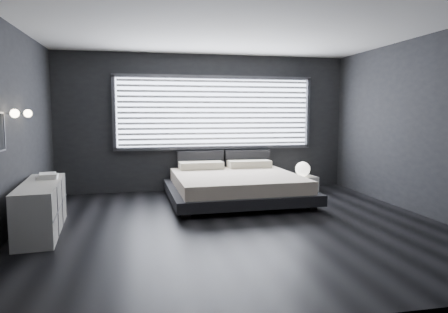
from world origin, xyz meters
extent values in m
plane|color=black|center=(0.00, 0.00, 0.00)|extent=(6.00, 6.00, 0.00)
plane|color=silver|center=(0.00, 0.00, 2.80)|extent=(6.00, 6.00, 0.00)
cube|color=black|center=(0.00, 2.75, 1.40)|extent=(6.00, 0.04, 2.80)
cube|color=black|center=(0.00, -2.75, 1.40)|extent=(6.00, 0.04, 2.80)
cube|color=black|center=(-3.00, 0.00, 1.40)|extent=(0.04, 5.50, 2.80)
cube|color=black|center=(3.00, 0.00, 1.40)|extent=(0.04, 5.50, 2.80)
cube|color=white|center=(0.20, 2.73, 1.61)|extent=(4.00, 0.02, 1.38)
cube|color=#47474C|center=(-1.84, 2.70, 1.61)|extent=(0.06, 0.08, 1.48)
cube|color=#47474C|center=(2.24, 2.70, 1.61)|extent=(0.06, 0.08, 1.48)
cube|color=#47474C|center=(0.20, 2.70, 2.34)|extent=(4.14, 0.08, 0.06)
cube|color=#47474C|center=(0.20, 2.70, 0.88)|extent=(4.14, 0.08, 0.06)
cube|color=silver|center=(0.20, 2.67, 1.61)|extent=(3.94, 0.03, 1.32)
cube|color=black|center=(-0.13, 2.64, 0.57)|extent=(0.96, 0.16, 0.52)
cube|color=black|center=(0.87, 2.64, 0.57)|extent=(0.96, 0.16, 0.52)
cylinder|color=silver|center=(-2.95, 0.05, 1.60)|extent=(0.10, 0.02, 0.02)
sphere|color=#FFE5B7|center=(-2.88, 0.05, 1.60)|extent=(0.11, 0.11, 0.11)
cylinder|color=silver|center=(-2.95, 0.65, 1.60)|extent=(0.10, 0.02, 0.02)
sphere|color=#FFE5B7|center=(-2.88, 0.65, 1.60)|extent=(0.11, 0.11, 0.11)
cube|color=#47474C|center=(-2.98, -0.07, 1.38)|extent=(0.01, 0.02, 0.46)
cube|color=black|center=(-0.66, 0.57, 0.04)|extent=(0.14, 0.14, 0.09)
cube|color=black|center=(1.45, 0.64, 0.04)|extent=(0.14, 0.14, 0.09)
cube|color=black|center=(-0.72, 2.46, 0.04)|extent=(0.14, 0.14, 0.09)
cube|color=black|center=(1.40, 2.53, 0.04)|extent=(0.14, 0.14, 0.09)
cube|color=black|center=(0.37, 1.55, 0.18)|extent=(2.52, 2.41, 0.18)
cube|color=beige|center=(0.37, 1.55, 0.38)|extent=(2.25, 2.25, 0.22)
cube|color=beige|center=(-0.16, 2.40, 0.56)|extent=(0.88, 0.49, 0.14)
cube|color=beige|center=(0.84, 2.43, 0.56)|extent=(0.88, 0.49, 0.14)
cube|color=white|center=(1.92, 2.16, 0.15)|extent=(0.58, 0.50, 0.31)
sphere|color=white|center=(1.91, 2.14, 0.46)|extent=(0.30, 0.30, 0.30)
cube|color=white|center=(-2.65, 0.18, 0.34)|extent=(0.62, 1.73, 0.68)
cube|color=#47474C|center=(-2.41, 0.20, 0.34)|extent=(0.15, 1.67, 0.66)
cube|color=silver|center=(-2.64, 0.57, 0.70)|extent=(0.31, 0.38, 0.04)
cube|color=silver|center=(-2.63, 0.55, 0.73)|extent=(0.29, 0.35, 0.03)
camera|label=1|loc=(-1.30, -5.47, 1.61)|focal=32.00mm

